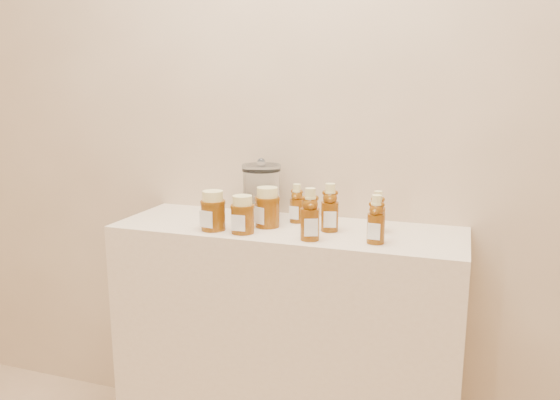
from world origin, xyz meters
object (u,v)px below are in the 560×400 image
(glass_canister, at_px, (261,189))
(bear_bottle_front_left, at_px, (310,211))
(bear_bottle_back_left, at_px, (297,201))
(honey_jar_left, at_px, (213,211))
(display_table, at_px, (287,347))

(glass_canister, bearing_deg, bear_bottle_front_left, -41.64)
(bear_bottle_back_left, distance_m, honey_jar_left, 0.30)
(bear_bottle_front_left, bearing_deg, glass_canister, 116.03)
(bear_bottle_front_left, bearing_deg, display_table, 110.15)
(honey_jar_left, bearing_deg, bear_bottle_back_left, 47.89)
(display_table, relative_size, bear_bottle_front_left, 6.40)
(bear_bottle_back_left, bearing_deg, bear_bottle_front_left, -56.45)
(glass_canister, bearing_deg, bear_bottle_back_left, -6.14)
(display_table, xyz_separation_m, glass_canister, (-0.13, 0.09, 0.56))
(bear_bottle_back_left, relative_size, glass_canister, 0.72)
(bear_bottle_back_left, relative_size, honey_jar_left, 1.17)
(honey_jar_left, relative_size, glass_canister, 0.62)
(honey_jar_left, distance_m, glass_canister, 0.23)
(display_table, bearing_deg, glass_canister, 144.91)
(display_table, relative_size, honey_jar_left, 8.97)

